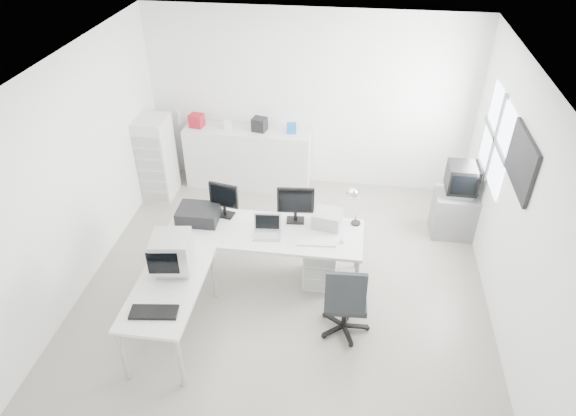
# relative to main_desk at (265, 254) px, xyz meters

# --- Properties ---
(floor) EXTENTS (5.00, 5.00, 0.01)m
(floor) POSITION_rel_main_desk_xyz_m (0.27, -0.04, -0.38)
(floor) COLOR #B7B4A4
(floor) RESTS_ON ground
(ceiling) EXTENTS (5.00, 5.00, 0.01)m
(ceiling) POSITION_rel_main_desk_xyz_m (0.27, -0.04, 2.42)
(ceiling) COLOR white
(ceiling) RESTS_ON back_wall
(back_wall) EXTENTS (5.00, 0.02, 2.80)m
(back_wall) POSITION_rel_main_desk_xyz_m (0.27, 2.46, 1.02)
(back_wall) COLOR white
(back_wall) RESTS_ON floor
(left_wall) EXTENTS (0.02, 5.00, 2.80)m
(left_wall) POSITION_rel_main_desk_xyz_m (-2.23, -0.04, 1.02)
(left_wall) COLOR white
(left_wall) RESTS_ON floor
(right_wall) EXTENTS (0.02, 5.00, 2.80)m
(right_wall) POSITION_rel_main_desk_xyz_m (2.77, -0.04, 1.02)
(right_wall) COLOR white
(right_wall) RESTS_ON floor
(window) EXTENTS (0.02, 1.20, 1.10)m
(window) POSITION_rel_main_desk_xyz_m (2.75, 1.16, 1.23)
(window) COLOR white
(window) RESTS_ON right_wall
(wall_picture) EXTENTS (0.04, 0.90, 0.60)m
(wall_picture) POSITION_rel_main_desk_xyz_m (2.74, 0.06, 1.52)
(wall_picture) COLOR black
(wall_picture) RESTS_ON right_wall
(main_desk) EXTENTS (2.40, 0.80, 0.75)m
(main_desk) POSITION_rel_main_desk_xyz_m (0.00, 0.00, 0.00)
(main_desk) COLOR silver
(main_desk) RESTS_ON floor
(side_desk) EXTENTS (0.70, 1.40, 0.75)m
(side_desk) POSITION_rel_main_desk_xyz_m (-0.85, -1.10, 0.00)
(side_desk) COLOR silver
(side_desk) RESTS_ON floor
(drawer_pedestal) EXTENTS (0.40, 0.50, 0.60)m
(drawer_pedestal) POSITION_rel_main_desk_xyz_m (0.70, 0.05, -0.08)
(drawer_pedestal) COLOR silver
(drawer_pedestal) RESTS_ON floor
(inkjet_printer) EXTENTS (0.51, 0.40, 0.18)m
(inkjet_printer) POSITION_rel_main_desk_xyz_m (-0.85, 0.10, 0.46)
(inkjet_printer) COLOR black
(inkjet_printer) RESTS_ON main_desk
(lcd_monitor_small) EXTENTS (0.41, 0.29, 0.48)m
(lcd_monitor_small) POSITION_rel_main_desk_xyz_m (-0.55, 0.25, 0.61)
(lcd_monitor_small) COLOR black
(lcd_monitor_small) RESTS_ON main_desk
(lcd_monitor_large) EXTENTS (0.47, 0.22, 0.47)m
(lcd_monitor_large) POSITION_rel_main_desk_xyz_m (0.35, 0.25, 0.61)
(lcd_monitor_large) COLOR black
(lcd_monitor_large) RESTS_ON main_desk
(laptop) EXTENTS (0.40, 0.41, 0.24)m
(laptop) POSITION_rel_main_desk_xyz_m (0.05, -0.10, 0.50)
(laptop) COLOR #B7B7BA
(laptop) RESTS_ON main_desk
(white_keyboard) EXTENTS (0.47, 0.18, 0.02)m
(white_keyboard) POSITION_rel_main_desk_xyz_m (0.65, -0.15, 0.38)
(white_keyboard) COLOR silver
(white_keyboard) RESTS_ON main_desk
(white_mouse) EXTENTS (0.05, 0.05, 0.05)m
(white_mouse) POSITION_rel_main_desk_xyz_m (0.95, -0.10, 0.40)
(white_mouse) COLOR silver
(white_mouse) RESTS_ON main_desk
(laser_printer) EXTENTS (0.38, 0.34, 0.19)m
(laser_printer) POSITION_rel_main_desk_xyz_m (0.75, 0.22, 0.47)
(laser_printer) COLOR #9E9E9E
(laser_printer) RESTS_ON main_desk
(desk_lamp) EXTENTS (0.18, 0.18, 0.47)m
(desk_lamp) POSITION_rel_main_desk_xyz_m (1.10, 0.30, 0.61)
(desk_lamp) COLOR silver
(desk_lamp) RESTS_ON main_desk
(crt_monitor) EXTENTS (0.50, 0.50, 0.51)m
(crt_monitor) POSITION_rel_main_desk_xyz_m (-0.85, -0.85, 0.63)
(crt_monitor) COLOR #B7B7BA
(crt_monitor) RESTS_ON side_desk
(black_keyboard) EXTENTS (0.50, 0.25, 0.03)m
(black_keyboard) POSITION_rel_main_desk_xyz_m (-0.85, -1.50, 0.39)
(black_keyboard) COLOR black
(black_keyboard) RESTS_ON side_desk
(office_chair) EXTENTS (0.62, 0.62, 1.02)m
(office_chair) POSITION_rel_main_desk_xyz_m (1.05, -0.75, 0.14)
(office_chair) COLOR #25272A
(office_chair) RESTS_ON floor
(tv_cabinet) EXTENTS (0.60, 0.49, 0.66)m
(tv_cabinet) POSITION_rel_main_desk_xyz_m (2.49, 1.31, -0.05)
(tv_cabinet) COLOR slate
(tv_cabinet) RESTS_ON floor
(crt_tv) EXTENTS (0.50, 0.48, 0.45)m
(crt_tv) POSITION_rel_main_desk_xyz_m (2.49, 1.31, 0.51)
(crt_tv) COLOR black
(crt_tv) RESTS_ON tv_cabinet
(sideboard) EXTENTS (1.99, 0.50, 0.99)m
(sideboard) POSITION_rel_main_desk_xyz_m (-0.67, 2.20, 0.12)
(sideboard) COLOR silver
(sideboard) RESTS_ON floor
(clutter_box_a) EXTENTS (0.23, 0.21, 0.20)m
(clutter_box_a) POSITION_rel_main_desk_xyz_m (-1.47, 2.20, 0.72)
(clutter_box_a) COLOR #A41726
(clutter_box_a) RESTS_ON sideboard
(clutter_box_b) EXTENTS (0.14, 0.12, 0.12)m
(clutter_box_b) POSITION_rel_main_desk_xyz_m (-0.97, 2.20, 0.68)
(clutter_box_b) COLOR silver
(clutter_box_b) RESTS_ON sideboard
(clutter_box_c) EXTENTS (0.24, 0.23, 0.21)m
(clutter_box_c) POSITION_rel_main_desk_xyz_m (-0.47, 2.20, 0.72)
(clutter_box_c) COLOR black
(clutter_box_c) RESTS_ON sideboard
(clutter_box_d) EXTENTS (0.16, 0.14, 0.15)m
(clutter_box_d) POSITION_rel_main_desk_xyz_m (0.03, 2.20, 0.69)
(clutter_box_d) COLOR #175CA5
(clutter_box_d) RESTS_ON sideboard
(clutter_bottle) EXTENTS (0.07, 0.07, 0.22)m
(clutter_bottle) POSITION_rel_main_desk_xyz_m (-1.77, 2.24, 0.73)
(clutter_bottle) COLOR silver
(clutter_bottle) RESTS_ON sideboard
(filing_cabinet) EXTENTS (0.46, 0.55, 1.32)m
(filing_cabinet) POSITION_rel_main_desk_xyz_m (-2.01, 1.71, 0.28)
(filing_cabinet) COLOR silver
(filing_cabinet) RESTS_ON floor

